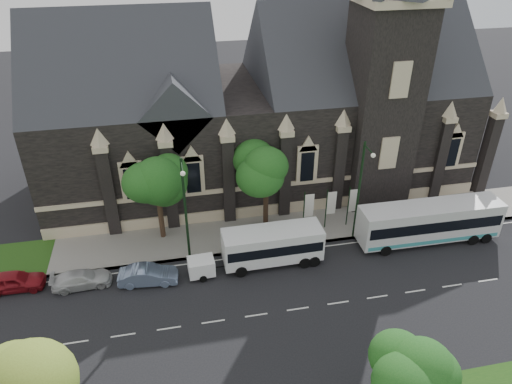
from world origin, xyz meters
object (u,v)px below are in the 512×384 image
object	(u,v)px
tree_walk_left	(159,178)
sedan	(148,275)
box_trailer	(201,267)
tree_walk_right	(268,166)
street_lamp_near	(361,187)
car_far_white	(82,279)
banner_flag_left	(307,208)
banner_flag_center	(330,205)
tour_coach	(429,222)
street_lamp_mid	(185,206)
banner_flag_right	(352,203)
tree_park_east	(414,365)
car_far_red	(14,281)
shuttle_bus	(273,244)

from	to	relation	value
tree_walk_left	sedan	size ratio (longest dim) A/B	1.75
sedan	box_trailer	bearing A→B (deg)	-84.26
tree_walk_right	box_trailer	size ratio (longest dim) A/B	2.69
street_lamp_near	car_far_white	world-z (taller)	street_lamp_near
banner_flag_left	banner_flag_center	size ratio (longest dim) A/B	1.00
banner_flag_left	tour_coach	bearing A→B (deg)	-19.46
banner_flag_center	tour_coach	xyz separation A→B (m)	(7.59, -3.39, -0.47)
banner_flag_left	tour_coach	world-z (taller)	banner_flag_left
banner_flag_center	car_far_white	xyz separation A→B (m)	(-20.39, -3.43, -1.76)
street_lamp_mid	tree_walk_right	bearing A→B (deg)	26.65
banner_flag_right	car_far_white	size ratio (longest dim) A/B	0.93
tree_park_east	banner_flag_right	bearing A→B (deg)	77.35
banner_flag_right	tree_walk_left	bearing A→B (deg)	173.96
tree_park_east	banner_flag_center	bearing A→B (deg)	83.43
banner_flag_right	street_lamp_mid	bearing A→B (deg)	-172.40
tree_walk_left	banner_flag_center	xyz separation A→B (m)	(14.08, -1.70, -3.35)
street_lamp_near	car_far_red	size ratio (longest dim) A/B	2.10
tree_park_east	banner_flag_center	distance (m)	18.58
banner_flag_left	shuttle_bus	size ratio (longest dim) A/B	0.51
street_lamp_mid	banner_flag_left	bearing A→B (deg)	10.50
street_lamp_mid	tree_park_east	bearing A→B (deg)	-58.21
banner_flag_center	car_far_red	xyz separation A→B (m)	(-25.19, -2.80, -1.65)
tree_walk_left	sedan	distance (m)	7.80
tree_park_east	banner_flag_left	size ratio (longest dim) A/B	1.57
banner_flag_left	banner_flag_right	size ratio (longest dim) A/B	1.00
banner_flag_center	car_far_red	world-z (taller)	banner_flag_center
tree_park_east	banner_flag_center	size ratio (longest dim) A/B	1.57
box_trailer	car_far_red	bearing A→B (deg)	171.87
sedan	car_far_white	distance (m)	4.89
tree_walk_right	box_trailer	bearing A→B (deg)	-138.22
banner_flag_center	tree_walk_right	bearing A→B (deg)	161.36
tree_walk_right	sedan	bearing A→B (deg)	-151.03
tour_coach	car_far_white	size ratio (longest dim) A/B	2.79
tree_walk_right	banner_flag_left	size ratio (longest dim) A/B	1.95
street_lamp_near	shuttle_bus	xyz separation A→B (m)	(-7.57, -1.64, -3.38)
tree_walk_left	banner_flag_center	size ratio (longest dim) A/B	1.91
tree_park_east	box_trailer	xyz separation A→B (m)	(-9.44, 14.25, -3.75)
shuttle_bus	car_far_red	distance (m)	19.38
box_trailer	car_far_red	size ratio (longest dim) A/B	0.68
banner_flag_center	box_trailer	xyz separation A→B (m)	(-11.55, -4.07, -1.51)
box_trailer	tree_walk_left	bearing A→B (deg)	110.88
car_far_red	street_lamp_mid	bearing A→B (deg)	-84.36
banner_flag_right	sedan	bearing A→B (deg)	-166.89
tour_coach	box_trailer	size ratio (longest dim) A/B	4.16
tour_coach	street_lamp_near	bearing A→B (deg)	166.54
banner_flag_right	sedan	distance (m)	18.09
sedan	car_far_white	bearing A→B (deg)	87.86
car_far_red	tour_coach	bearing A→B (deg)	-89.35
tree_park_east	street_lamp_mid	xyz separation A→B (m)	(-10.18, 16.42, 0.49)
tree_walk_right	sedan	size ratio (longest dim) A/B	1.78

